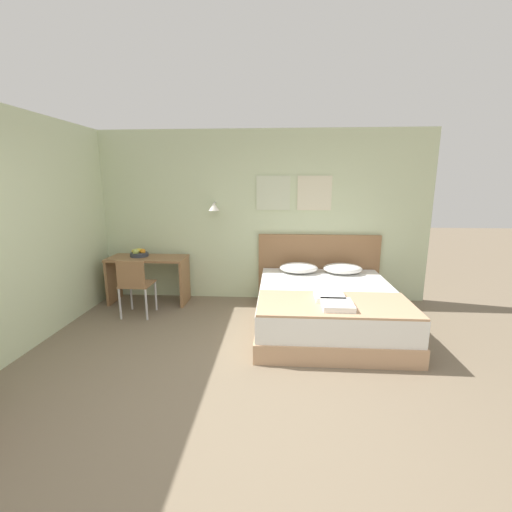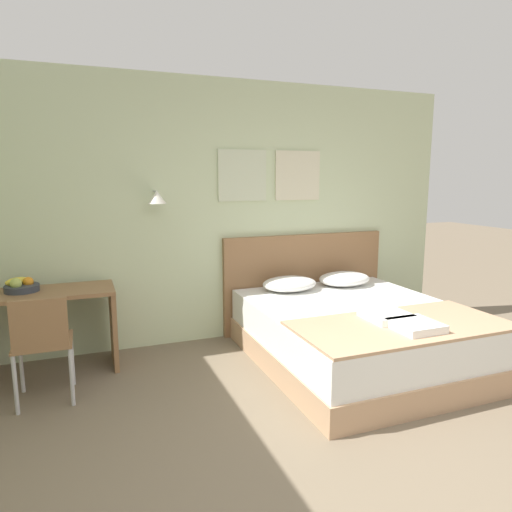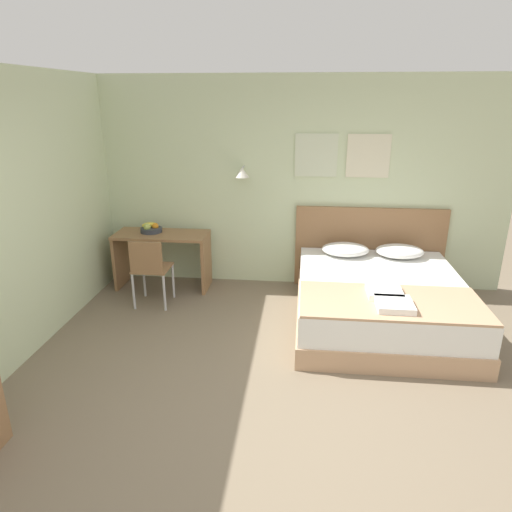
{
  "view_description": "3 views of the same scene",
  "coord_description": "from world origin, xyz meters",
  "px_view_note": "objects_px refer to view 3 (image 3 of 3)",
  "views": [
    {
      "loc": [
        0.43,
        -2.47,
        1.88
      ],
      "look_at": [
        0.16,
        1.69,
        0.97
      ],
      "focal_mm": 24.0,
      "sensor_mm": 36.0,
      "label": 1
    },
    {
      "loc": [
        -1.23,
        -1.59,
        1.68
      ],
      "look_at": [
        0.02,
        1.63,
        1.08
      ],
      "focal_mm": 32.0,
      "sensor_mm": 36.0,
      "label": 2
    },
    {
      "loc": [
        0.22,
        -2.86,
        2.38
      ],
      "look_at": [
        -0.25,
        1.55,
        0.83
      ],
      "focal_mm": 32.0,
      "sensor_mm": 36.0,
      "label": 3
    }
  ],
  "objects_px": {
    "pillow_left": "(345,249)",
    "throw_blanket": "(391,302)",
    "pillow_right": "(400,251)",
    "folded_towel_mid_bed": "(394,304)",
    "desk": "(162,250)",
    "bed": "(379,302)",
    "folded_towel_near_foot": "(384,292)",
    "fruit_bowl": "(151,228)",
    "desk_chair": "(150,267)",
    "headboard": "(369,248)"
  },
  "relations": [
    {
      "from": "pillow_left",
      "to": "headboard",
      "type": "bearing_deg",
      "value": 41.98
    },
    {
      "from": "desk_chair",
      "to": "bed",
      "type": "bearing_deg",
      "value": -3.53
    },
    {
      "from": "bed",
      "to": "desk_chair",
      "type": "distance_m",
      "value": 2.64
    },
    {
      "from": "pillow_left",
      "to": "desk",
      "type": "xyz_separation_m",
      "value": [
        -2.33,
        -0.0,
        -0.09
      ]
    },
    {
      "from": "bed",
      "to": "desk",
      "type": "height_order",
      "value": "desk"
    },
    {
      "from": "folded_towel_near_foot",
      "to": "desk_chair",
      "type": "xyz_separation_m",
      "value": [
        -2.58,
        0.62,
        -0.07
      ]
    },
    {
      "from": "headboard",
      "to": "desk_chair",
      "type": "xyz_separation_m",
      "value": [
        -2.62,
        -0.9,
        -0.03
      ]
    },
    {
      "from": "pillow_left",
      "to": "bed",
      "type": "bearing_deg",
      "value": -66.99
    },
    {
      "from": "desk",
      "to": "desk_chair",
      "type": "height_order",
      "value": "desk_chair"
    },
    {
      "from": "desk",
      "to": "fruit_bowl",
      "type": "relative_size",
      "value": 4.3
    },
    {
      "from": "pillow_left",
      "to": "folded_towel_mid_bed",
      "type": "xyz_separation_m",
      "value": [
        0.33,
        -1.52,
        -0.02
      ]
    },
    {
      "from": "folded_towel_mid_bed",
      "to": "pillow_left",
      "type": "bearing_deg",
      "value": 102.25
    },
    {
      "from": "pillow_left",
      "to": "folded_towel_near_foot",
      "type": "bearing_deg",
      "value": -77.02
    },
    {
      "from": "pillow_left",
      "to": "pillow_right",
      "type": "distance_m",
      "value": 0.66
    },
    {
      "from": "fruit_bowl",
      "to": "pillow_right",
      "type": "bearing_deg",
      "value": -0.88
    },
    {
      "from": "headboard",
      "to": "bed",
      "type": "bearing_deg",
      "value": -90.0
    },
    {
      "from": "desk",
      "to": "bed",
      "type": "bearing_deg",
      "value": -16.14
    },
    {
      "from": "folded_towel_mid_bed",
      "to": "desk",
      "type": "distance_m",
      "value": 3.06
    },
    {
      "from": "throw_blanket",
      "to": "folded_towel_near_foot",
      "type": "distance_m",
      "value": 0.16
    },
    {
      "from": "fruit_bowl",
      "to": "desk",
      "type": "bearing_deg",
      "value": -18.75
    },
    {
      "from": "folded_towel_near_foot",
      "to": "desk",
      "type": "relative_size",
      "value": 0.29
    },
    {
      "from": "pillow_left",
      "to": "folded_towel_near_foot",
      "type": "xyz_separation_m",
      "value": [
        0.28,
        -1.23,
        -0.02
      ]
    },
    {
      "from": "folded_towel_mid_bed",
      "to": "desk",
      "type": "height_order",
      "value": "desk"
    },
    {
      "from": "folded_towel_near_foot",
      "to": "desk",
      "type": "xyz_separation_m",
      "value": [
        -2.61,
        1.23,
        -0.07
      ]
    },
    {
      "from": "pillow_left",
      "to": "throw_blanket",
      "type": "bearing_deg",
      "value": -76.58
    },
    {
      "from": "pillow_right",
      "to": "folded_towel_mid_bed",
      "type": "bearing_deg",
      "value": -102.11
    },
    {
      "from": "bed",
      "to": "desk",
      "type": "distance_m",
      "value": 2.78
    },
    {
      "from": "headboard",
      "to": "folded_towel_near_foot",
      "type": "xyz_separation_m",
      "value": [
        -0.04,
        -1.52,
        0.05
      ]
    },
    {
      "from": "pillow_right",
      "to": "throw_blanket",
      "type": "height_order",
      "value": "pillow_right"
    },
    {
      "from": "bed",
      "to": "pillow_left",
      "type": "height_order",
      "value": "pillow_left"
    },
    {
      "from": "bed",
      "to": "pillow_left",
      "type": "xyz_separation_m",
      "value": [
        -0.33,
        0.77,
        0.34
      ]
    },
    {
      "from": "throw_blanket",
      "to": "desk",
      "type": "bearing_deg",
      "value": 152.71
    },
    {
      "from": "bed",
      "to": "desk",
      "type": "relative_size",
      "value": 1.75
    },
    {
      "from": "pillow_right",
      "to": "fruit_bowl",
      "type": "bearing_deg",
      "value": 179.12
    },
    {
      "from": "throw_blanket",
      "to": "desk",
      "type": "distance_m",
      "value": 2.99
    },
    {
      "from": "bed",
      "to": "throw_blanket",
      "type": "height_order",
      "value": "throw_blanket"
    },
    {
      "from": "throw_blanket",
      "to": "desk_chair",
      "type": "bearing_deg",
      "value": 163.76
    },
    {
      "from": "bed",
      "to": "folded_towel_near_foot",
      "type": "relative_size",
      "value": 5.98
    },
    {
      "from": "bed",
      "to": "desk_chair",
      "type": "xyz_separation_m",
      "value": [
        -2.62,
        0.16,
        0.25
      ]
    },
    {
      "from": "folded_towel_mid_bed",
      "to": "desk_chair",
      "type": "distance_m",
      "value": 2.78
    },
    {
      "from": "pillow_left",
      "to": "pillow_right",
      "type": "height_order",
      "value": "same"
    },
    {
      "from": "desk",
      "to": "fruit_bowl",
      "type": "bearing_deg",
      "value": 161.25
    },
    {
      "from": "throw_blanket",
      "to": "desk",
      "type": "xyz_separation_m",
      "value": [
        -2.66,
        1.37,
        -0.03
      ]
    },
    {
      "from": "folded_towel_near_foot",
      "to": "bed",
      "type": "bearing_deg",
      "value": 84.43
    },
    {
      "from": "pillow_left",
      "to": "folded_towel_mid_bed",
      "type": "distance_m",
      "value": 1.55
    },
    {
      "from": "desk_chair",
      "to": "fruit_bowl",
      "type": "height_order",
      "value": "fruit_bowl"
    },
    {
      "from": "folded_towel_mid_bed",
      "to": "fruit_bowl",
      "type": "bearing_deg",
      "value": 150.84
    },
    {
      "from": "desk",
      "to": "folded_towel_mid_bed",
      "type": "bearing_deg",
      "value": -29.69
    },
    {
      "from": "throw_blanket",
      "to": "fruit_bowl",
      "type": "xyz_separation_m",
      "value": [
        -2.81,
        1.42,
        0.24
      ]
    },
    {
      "from": "bed",
      "to": "throw_blanket",
      "type": "bearing_deg",
      "value": -90.0
    }
  ]
}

